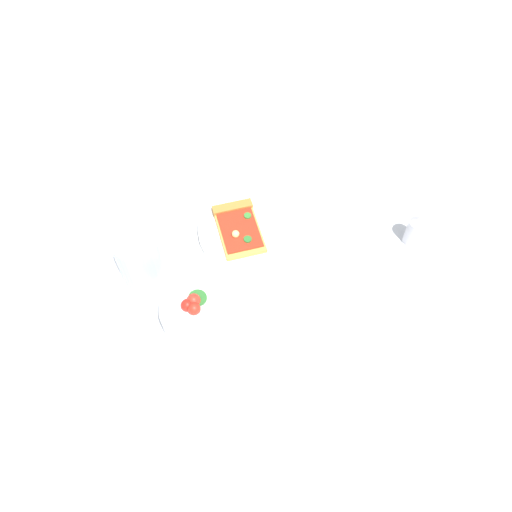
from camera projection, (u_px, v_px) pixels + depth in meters
name	position (u px, v px, depth m)	size (l,w,h in m)	color
ground_plane	(247.00, 239.00, 0.99)	(2.40, 2.40, 0.00)	silver
plate	(263.00, 228.00, 1.00)	(0.26, 0.26, 0.01)	white
pizza_slice_main	(238.00, 226.00, 0.98)	(0.14, 0.10, 0.02)	gold
salad_bowl	(193.00, 314.00, 0.86)	(0.11, 0.11, 0.07)	white
soda_glass	(140.00, 258.00, 0.90)	(0.08, 0.08, 0.11)	silver
pepper_shaker	(415.00, 230.00, 0.96)	(0.03, 0.03, 0.07)	silver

